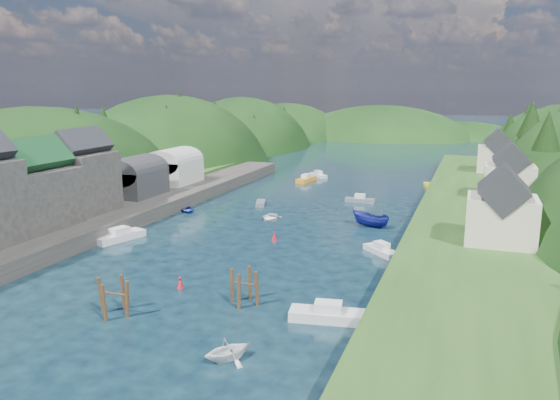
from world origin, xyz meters
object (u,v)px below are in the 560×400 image
at_px(piling_cluster_near, 114,300).
at_px(channel_buoy_far, 274,236).
at_px(channel_buoy_near, 180,283).
at_px(piling_cluster_far, 244,290).

height_order(piling_cluster_near, channel_buoy_far, piling_cluster_near).
height_order(piling_cluster_near, channel_buoy_near, piling_cluster_near).
xyz_separation_m(piling_cluster_far, channel_buoy_far, (-4.53, 19.84, -0.78)).
relative_size(channel_buoy_near, channel_buoy_far, 1.00).
bearing_deg(piling_cluster_near, channel_buoy_near, 74.71).
xyz_separation_m(channel_buoy_near, channel_buoy_far, (2.74, 18.41, 0.00)).
distance_m(piling_cluster_near, channel_buoy_far, 26.19).
xyz_separation_m(piling_cluster_far, channel_buoy_near, (-7.27, 1.42, -0.78)).
xyz_separation_m(piling_cluster_near, piling_cluster_far, (9.27, 5.91, -0.03)).
bearing_deg(channel_buoy_far, piling_cluster_far, -77.13).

